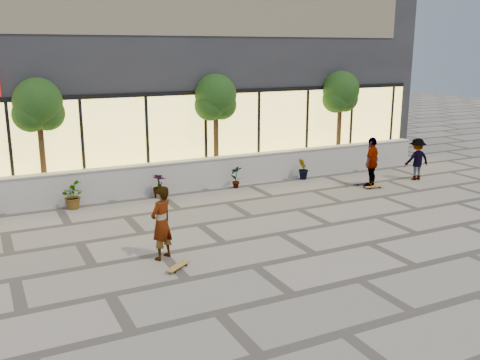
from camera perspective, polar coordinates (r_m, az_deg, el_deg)
name	(u,v)px	position (r m, az deg, el deg)	size (l,w,h in m)	color
ground	(255,266)	(12.20, 1.56, -9.17)	(80.00, 80.00, 0.00)	gray
planter_wall	(157,178)	(18.22, -8.84, 0.19)	(22.00, 0.42, 1.04)	beige
retail_building	(112,62)	(23.01, -13.49, 12.16)	(24.00, 9.17, 8.50)	#26272C
shrub_c	(71,196)	(17.09, -17.53, -1.61)	(0.73, 0.63, 0.81)	#173410
shrub_d	(160,186)	(17.71, -8.58, -0.59)	(0.45, 0.45, 0.81)	#173410
shrub_e	(236,177)	(18.72, -0.42, 0.36)	(0.43, 0.29, 0.81)	#173410
shrub_f	(303,169)	(20.08, 6.78, 1.19)	(0.45, 0.36, 0.81)	#173410
tree_midwest	(38,108)	(17.78, -20.72, 7.20)	(1.60, 1.50, 3.92)	#49321A
tree_mideast	(216,100)	(19.34, -2.62, 8.53)	(1.60, 1.50, 3.92)	#49321A
tree_east	(340,94)	(22.14, 10.67, 8.98)	(1.60, 1.50, 3.92)	#49321A
skater_center	(161,223)	(12.45, -8.38, -4.55)	(0.64, 0.42, 1.74)	beige
skater_right_near	(372,162)	(19.27, 13.87, 1.84)	(1.05, 0.44, 1.79)	white
skater_right_far	(417,159)	(20.91, 18.34, 2.12)	(1.00, 0.58, 1.55)	maroon
skateboard_center	(178,266)	(12.09, -6.63, -9.11)	(0.70, 0.58, 0.09)	olive
skateboard_right_near	(374,186)	(19.31, 14.11, -0.67)	(0.71, 0.23, 0.08)	brown
skateboard_right_far	(362,182)	(19.78, 12.86, -0.23)	(0.79, 0.22, 0.09)	#71569E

